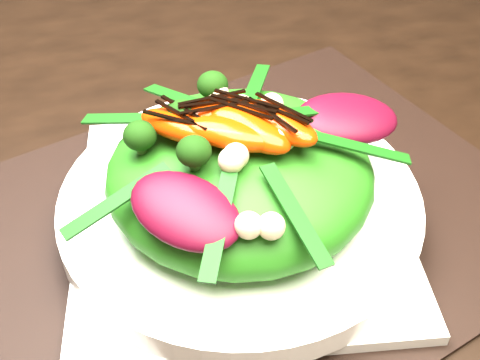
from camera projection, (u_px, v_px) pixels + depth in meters
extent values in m
cube|color=black|center=(279.00, 123.00, 0.64)|extent=(1.60, 0.90, 0.75)
cube|color=black|center=(240.00, 224.00, 0.51)|extent=(0.55, 0.48, 0.00)
cube|color=white|center=(240.00, 218.00, 0.50)|extent=(0.28, 0.28, 0.01)
cylinder|color=white|center=(240.00, 204.00, 0.49)|extent=(0.36, 0.36, 0.02)
ellipsoid|color=#297215|center=(240.00, 173.00, 0.47)|extent=(0.23, 0.23, 0.07)
ellipsoid|color=#440716|center=(347.00, 118.00, 0.48)|extent=(0.08, 0.06, 0.02)
ellipsoid|color=red|center=(243.00, 118.00, 0.45)|extent=(0.07, 0.04, 0.02)
sphere|color=black|center=(155.00, 104.00, 0.46)|extent=(0.04, 0.04, 0.03)
sphere|color=beige|center=(288.00, 163.00, 0.42)|extent=(0.02, 0.02, 0.02)
cube|color=black|center=(243.00, 107.00, 0.44)|extent=(0.04, 0.01, 0.00)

